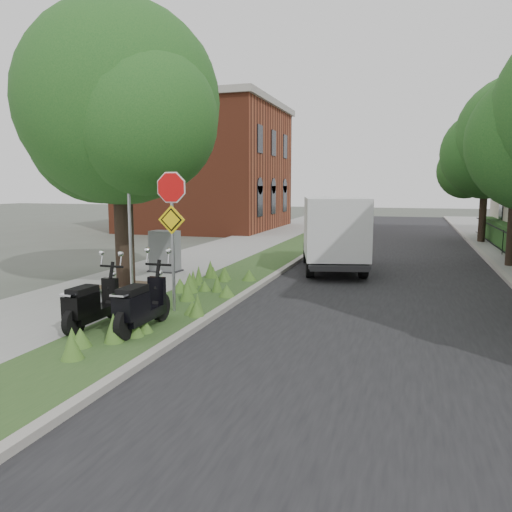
{
  "coord_description": "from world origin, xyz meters",
  "views": [
    {
      "loc": [
        3.6,
        -9.27,
        2.9
      ],
      "look_at": [
        0.21,
        1.59,
        1.3
      ],
      "focal_mm": 35.0,
      "sensor_mm": 36.0,
      "label": 1
    }
  ],
  "objects_px": {
    "scooter_far": "(138,310)",
    "utility_cabinet": "(165,252)",
    "sign_assembly": "(172,213)",
    "box_truck": "(334,230)",
    "scooter_near": "(89,308)"
  },
  "relations": [
    {
      "from": "scooter_far",
      "to": "sign_assembly",
      "type": "bearing_deg",
      "value": 93.48
    },
    {
      "from": "scooter_far",
      "to": "utility_cabinet",
      "type": "relative_size",
      "value": 1.45
    },
    {
      "from": "sign_assembly",
      "to": "box_truck",
      "type": "relative_size",
      "value": 0.64
    },
    {
      "from": "box_truck",
      "to": "utility_cabinet",
      "type": "height_order",
      "value": "box_truck"
    },
    {
      "from": "sign_assembly",
      "to": "scooter_far",
      "type": "relative_size",
      "value": 1.66
    },
    {
      "from": "sign_assembly",
      "to": "scooter_far",
      "type": "height_order",
      "value": "sign_assembly"
    },
    {
      "from": "scooter_far",
      "to": "box_truck",
      "type": "height_order",
      "value": "box_truck"
    },
    {
      "from": "scooter_far",
      "to": "utility_cabinet",
      "type": "bearing_deg",
      "value": 113.4
    },
    {
      "from": "scooter_near",
      "to": "utility_cabinet",
      "type": "height_order",
      "value": "utility_cabinet"
    },
    {
      "from": "sign_assembly",
      "to": "utility_cabinet",
      "type": "relative_size",
      "value": 2.41
    },
    {
      "from": "box_truck",
      "to": "utility_cabinet",
      "type": "relative_size",
      "value": 3.77
    },
    {
      "from": "scooter_near",
      "to": "utility_cabinet",
      "type": "xyz_separation_m",
      "value": [
        -1.74,
        6.48,
        0.21
      ]
    },
    {
      "from": "scooter_far",
      "to": "utility_cabinet",
      "type": "distance_m",
      "value": 6.93
    },
    {
      "from": "scooter_far",
      "to": "box_truck",
      "type": "distance_m",
      "value": 9.11
    },
    {
      "from": "scooter_far",
      "to": "box_truck",
      "type": "bearing_deg",
      "value": 74.72
    }
  ]
}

